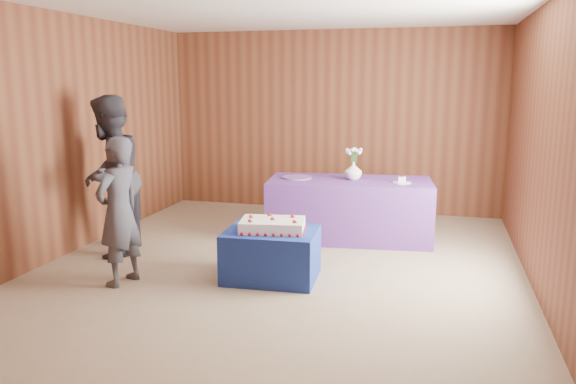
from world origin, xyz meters
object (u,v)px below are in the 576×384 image
(cake_table, at_px, (271,254))
(guest_right, at_px, (110,176))
(serving_table, at_px, (349,209))
(sheet_cake, at_px, (273,225))
(vase, at_px, (353,171))
(guest_left, at_px, (119,212))

(cake_table, xyz_separation_m, guest_right, (-1.97, 0.32, 0.65))
(serving_table, xyz_separation_m, sheet_cake, (-0.51, -1.66, 0.18))
(vase, distance_m, guest_right, 2.88)
(guest_right, bearing_deg, vase, 104.12)
(vase, xyz_separation_m, guest_left, (-1.93, -2.19, -0.14))
(cake_table, distance_m, serving_table, 1.74)
(serving_table, xyz_separation_m, guest_left, (-1.90, -2.16, 0.35))
(cake_table, relative_size, guest_left, 0.62)
(cake_table, distance_m, sheet_cake, 0.31)
(sheet_cake, height_order, vase, vase)
(serving_table, distance_m, guest_left, 2.90)
(guest_right, bearing_deg, guest_left, 21.75)
(cake_table, height_order, guest_left, guest_left)
(vase, bearing_deg, guest_left, -131.41)
(vase, bearing_deg, sheet_cake, -107.77)
(vase, xyz_separation_m, guest_right, (-2.54, -1.36, 0.04))
(sheet_cake, bearing_deg, guest_right, 161.37)
(sheet_cake, height_order, guest_right, guest_right)
(sheet_cake, height_order, guest_left, guest_left)
(serving_table, relative_size, vase, 9.01)
(cake_table, distance_m, vase, 1.88)
(serving_table, xyz_separation_m, guest_right, (-2.50, -1.33, 0.53))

